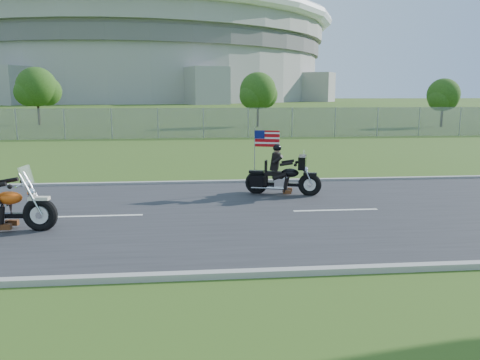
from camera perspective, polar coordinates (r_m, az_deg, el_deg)
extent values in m
plane|color=#334A17|center=(11.79, -7.41, -4.33)|extent=(420.00, 420.00, 0.00)
cube|color=#28282B|center=(11.78, -7.42, -4.24)|extent=(120.00, 8.00, 0.04)
cube|color=#9E9B93|center=(15.72, -6.96, -0.34)|extent=(120.00, 0.18, 0.12)
cube|color=#9E9B93|center=(7.93, -8.35, -11.57)|extent=(120.00, 0.18, 0.12)
cube|color=gray|center=(31.91, -15.39, 6.66)|extent=(60.00, 0.03, 2.00)
cylinder|color=#A3A099|center=(182.66, -12.23, 12.65)|extent=(130.00, 130.00, 20.00)
cylinder|color=#605E5B|center=(183.06, -12.32, 14.83)|extent=(132.00, 132.00, 4.00)
cylinder|color=#A3A099|center=(183.61, -12.39, 16.70)|extent=(134.00, 134.00, 6.00)
torus|color=white|center=(184.09, -12.45, 17.94)|extent=(140.40, 140.40, 4.40)
cylinder|color=#382316|center=(41.79, 2.18, 8.25)|extent=(0.22, 0.22, 2.52)
sphere|color=#234312|center=(41.75, 2.20, 10.84)|extent=(3.20, 3.20, 3.20)
sphere|color=#234312|center=(42.32, 2.98, 10.35)|extent=(2.40, 2.40, 2.40)
sphere|color=#234312|center=(41.29, 1.49, 10.22)|extent=(2.24, 2.24, 2.24)
cylinder|color=#382316|center=(47.65, -23.36, 7.86)|extent=(0.22, 0.22, 2.80)
sphere|color=#234312|center=(47.62, -23.55, 10.38)|extent=(3.60, 3.60, 3.60)
sphere|color=#234312|center=(47.92, -22.49, 9.97)|extent=(2.70, 2.70, 2.70)
sphere|color=#234312|center=(47.39, -24.41, 9.71)|extent=(2.52, 2.52, 2.52)
cylinder|color=#382316|center=(44.94, 23.39, 7.38)|extent=(0.22, 0.22, 2.24)
sphere|color=#234312|center=(44.90, 23.55, 9.52)|extent=(2.80, 2.80, 2.80)
sphere|color=#234312|center=(45.54, 23.89, 9.10)|extent=(2.10, 2.10, 2.10)
sphere|color=#234312|center=(44.37, 23.17, 9.03)|extent=(1.96, 1.96, 1.96)
torus|color=black|center=(11.17, -23.16, -3.89)|extent=(0.78, 0.26, 0.77)
ellipsoid|color=#E75610|center=(11.36, -26.35, -1.97)|extent=(0.61, 0.38, 0.29)
cube|color=silver|center=(11.09, -24.63, 0.51)|extent=(0.08, 0.48, 0.42)
torus|color=black|center=(13.87, 8.50, -0.57)|extent=(0.71, 0.35, 0.69)
torus|color=black|center=(14.02, 2.03, -0.34)|extent=(0.71, 0.35, 0.69)
ellipsoid|color=black|center=(13.85, 6.12, 0.88)|extent=(0.58, 0.43, 0.26)
cube|color=black|center=(13.90, 4.12, 0.79)|extent=(0.57, 0.41, 0.11)
cube|color=black|center=(13.84, 4.34, 2.27)|extent=(0.32, 0.42, 0.51)
sphere|color=black|center=(13.78, 4.55, 3.91)|extent=(0.31, 0.31, 0.25)
cube|color=black|center=(13.77, 7.61, 2.16)|extent=(0.41, 0.77, 0.37)
cube|color=#B70C11|center=(13.97, 3.32, 5.05)|extent=(0.72, 0.23, 0.48)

